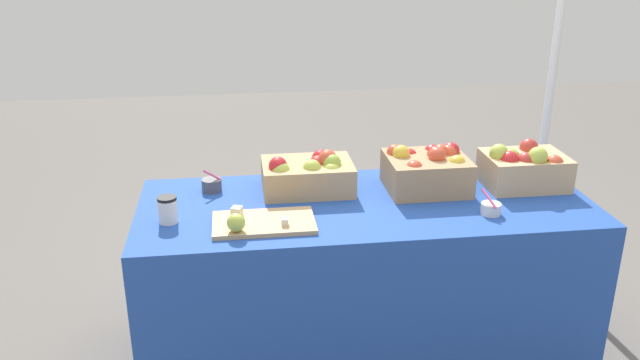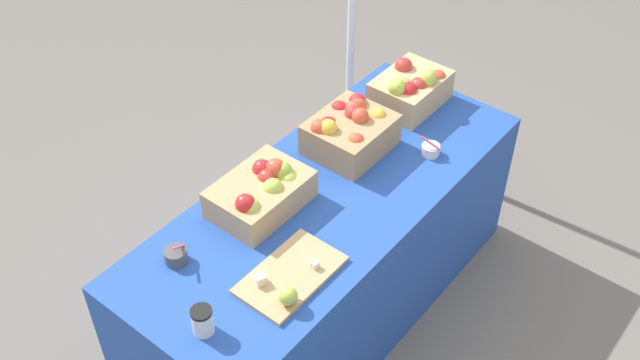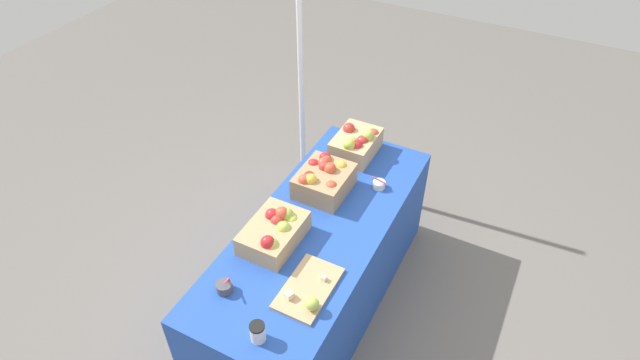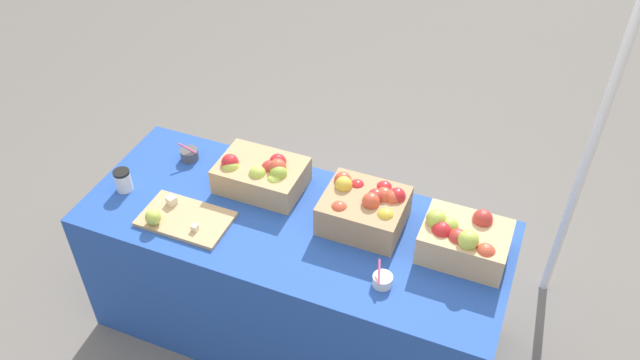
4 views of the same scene
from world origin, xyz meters
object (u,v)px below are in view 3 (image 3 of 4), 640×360
Objects in this scene: apple_crate_right at (275,231)px; cutting_board_front at (309,291)px; sample_bowl_near at (379,184)px; sample_bowl_mid at (224,287)px; apple_crate_left at (356,143)px; apple_crate_middle at (324,179)px; tent_pole at (301,62)px; coffee_cup at (258,332)px.

apple_crate_right is 0.42m from cutting_board_front.
sample_bowl_near is 0.90× the size of sample_bowl_mid.
cutting_board_front is 0.93m from sample_bowl_near.
apple_crate_right is at bearing 175.59° from apple_crate_left.
sample_bowl_near reaches higher than cutting_board_front.
sample_bowl_mid is at bearing 174.10° from apple_crate_middle.
apple_crate_right reaches higher than cutting_board_front.
sample_bowl_mid is at bearing 172.76° from apple_crate_right.
apple_crate_right is 3.51× the size of sample_bowl_mid.
tent_pole reaches higher than sample_bowl_mid.
apple_crate_left is at bearing 6.78° from coffee_cup.
apple_crate_middle is 3.45× the size of sample_bowl_near.
apple_crate_left is 1.37m from sample_bowl_mid.
apple_crate_middle is 3.23× the size of coffee_cup.
apple_crate_middle is at bearing -5.90° from sample_bowl_mid.
apple_crate_left is 0.43m from apple_crate_middle.
tent_pole is at bearing 29.98° from cutting_board_front.
apple_crate_middle is at bearing 120.75° from sample_bowl_near.
cutting_board_front is at bearing -64.55° from sample_bowl_mid.
sample_bowl_near is (-0.25, -0.27, -0.07)m from apple_crate_left.
apple_crate_middle is at bearing -143.55° from tent_pole.
apple_crate_right is at bearing 55.45° from cutting_board_front.
sample_bowl_mid is (-0.94, 0.10, -0.06)m from apple_crate_middle.
sample_bowl_near is (0.93, -0.01, 0.01)m from cutting_board_front.
sample_bowl_mid is (-1.12, 0.40, 0.00)m from sample_bowl_near.
apple_crate_left reaches higher than apple_crate_middle.
coffee_cup is (-1.53, -0.18, -0.04)m from apple_crate_left.
apple_crate_right is at bearing 175.19° from apple_crate_middle.
sample_bowl_mid is at bearing 174.72° from apple_crate_left.
tent_pole reaches higher than apple_crate_middle.
sample_bowl_mid reaches higher than cutting_board_front.
cutting_board_front is 3.56× the size of sample_bowl_mid.
sample_bowl_near is 1.19m from sample_bowl_mid.
apple_crate_middle reaches higher than sample_bowl_near.
sample_bowl_mid is 0.35m from coffee_cup.
apple_crate_left is at bearing 12.73° from cutting_board_front.
coffee_cup is at bearing -117.73° from sample_bowl_mid.
tent_pole is (1.36, 0.58, 0.27)m from apple_crate_right.
apple_crate_middle reaches higher than sample_bowl_mid.
apple_crate_middle reaches higher than apple_crate_right.
coffee_cup is at bearing 175.90° from sample_bowl_near.
cutting_board_front is 3.68× the size of coffee_cup.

